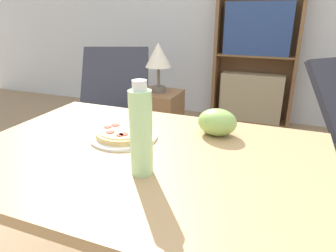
% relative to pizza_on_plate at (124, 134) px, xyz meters
% --- Properties ---
extents(wall_back, '(8.00, 0.05, 2.60)m').
position_rel_pizza_on_plate_xyz_m(wall_back, '(0.15, 2.62, 0.54)').
color(wall_back, silver).
rests_on(wall_back, ground_plane).
extents(dining_table, '(1.23, 0.85, 0.74)m').
position_rel_pizza_on_plate_xyz_m(dining_table, '(0.12, -0.09, -0.11)').
color(dining_table, tan).
rests_on(dining_table, ground_plane).
extents(pizza_on_plate, '(0.26, 0.26, 0.04)m').
position_rel_pizza_on_plate_xyz_m(pizza_on_plate, '(0.00, 0.00, 0.00)').
color(pizza_on_plate, white).
rests_on(pizza_on_plate, dining_table).
extents(grape_bunch, '(0.15, 0.12, 0.10)m').
position_rel_pizza_on_plate_xyz_m(grape_bunch, '(0.32, 0.16, 0.04)').
color(grape_bunch, '#93BC5B').
rests_on(grape_bunch, dining_table).
extents(drink_bottle, '(0.07, 0.07, 0.28)m').
position_rel_pizza_on_plate_xyz_m(drink_bottle, '(0.18, -0.21, 0.12)').
color(drink_bottle, '#B7EAA3').
rests_on(drink_bottle, dining_table).
extents(lounge_chair_near, '(0.83, 0.94, 0.88)m').
position_rel_pizza_on_plate_xyz_m(lounge_chair_near, '(-0.89, 1.34, -0.47)').
color(lounge_chair_near, slate).
rests_on(lounge_chair_near, ground_plane).
extents(bookshelf, '(0.86, 0.26, 1.51)m').
position_rel_pizza_on_plate_xyz_m(bookshelf, '(0.22, 2.47, -0.07)').
color(bookshelf, brown).
rests_on(bookshelf, ground_plane).
extents(side_table, '(0.34, 0.34, 0.58)m').
position_rel_pizza_on_plate_xyz_m(side_table, '(-0.40, 1.27, -0.47)').
color(side_table, brown).
rests_on(side_table, ground_plane).
extents(table_lamp, '(0.21, 0.21, 0.39)m').
position_rel_pizza_on_plate_xyz_m(table_lamp, '(-0.40, 1.27, 0.10)').
color(table_lamp, '#665B51').
rests_on(table_lamp, side_table).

